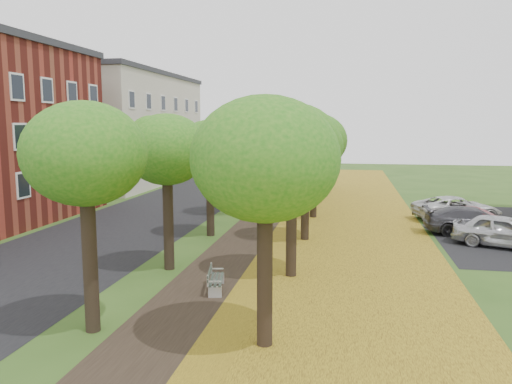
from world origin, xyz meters
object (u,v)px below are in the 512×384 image
at_px(bench, 215,280).
at_px(car_white, 457,208).
at_px(car_red, 476,221).
at_px(car_grey, 473,221).
at_px(car_silver, 504,231).

height_order(bench, car_white, car_white).
bearing_deg(car_red, car_grey, 140.54).
height_order(car_silver, car_white, car_silver).
relative_size(bench, car_white, 0.33).
relative_size(car_silver, car_white, 0.88).
relative_size(car_red, car_white, 0.80).
bearing_deg(car_white, car_silver, 171.41).
bearing_deg(car_grey, car_silver, -165.59).
height_order(car_red, car_grey, car_grey).
height_order(car_silver, car_red, car_silver).
xyz_separation_m(car_red, car_white, (-0.17, 3.76, 0.04)).
height_order(car_red, car_white, car_white).
height_order(bench, car_red, car_red).
bearing_deg(car_red, car_silver, -150.68).
xyz_separation_m(car_silver, car_grey, (-0.76, 2.62, -0.05)).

